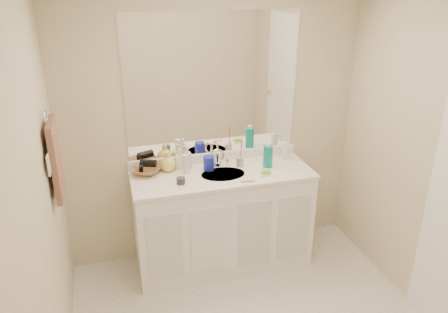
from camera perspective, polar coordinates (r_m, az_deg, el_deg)
name	(u,v)px	position (r m, az deg, el deg)	size (l,w,h in m)	color
wall_back	(214,127)	(3.78, -1.35, 3.93)	(2.60, 0.02, 2.40)	beige
wall_left	(37,225)	(2.52, -23.26, -8.26)	(0.02, 2.60, 2.40)	beige
wall_right	(448,169)	(3.31, 27.25, -1.51)	(0.02, 2.60, 2.40)	beige
vanity_cabinet	(222,220)	(3.87, -0.20, -8.29)	(1.50, 0.55, 0.85)	white
countertop	(222,175)	(3.66, -0.21, -2.38)	(1.52, 0.57, 0.03)	white
backsplash	(214,157)	(3.87, -1.25, -0.07)	(1.52, 0.03, 0.08)	white
sink_basin	(223,175)	(3.64, -0.13, -2.47)	(0.37, 0.37, 0.02)	beige
faucet	(217,160)	(3.77, -0.87, -0.42)	(0.02, 0.02, 0.11)	silver
mirror	(214,86)	(3.67, -1.38, 9.22)	(1.48, 0.01, 1.20)	white
blue_mug	(209,163)	(3.69, -1.99, -0.87)	(0.09, 0.09, 0.12)	#17219E
tan_cup	(240,162)	(3.77, 2.07, -0.72)	(0.06, 0.06, 0.08)	tan
toothbrush	(241,150)	(3.73, 2.24, 0.84)	(0.01, 0.01, 0.20)	#D83960
mouthwash_bottle	(268,156)	(3.76, 5.76, 0.03)	(0.08, 0.08, 0.19)	#0B8A7A
clear_pump_bottle	(285,151)	(3.94, 7.92, 0.78)	(0.06, 0.06, 0.16)	white
soap_dish	(266,174)	(3.64, 5.49, -2.28)	(0.10, 0.08, 0.01)	white
green_soap	(266,172)	(3.63, 5.50, -2.02)	(0.07, 0.05, 0.02)	#97D032
orange_comb	(248,181)	(3.51, 3.13, -3.27)	(0.11, 0.02, 0.00)	orange
dark_jar	(181,181)	(3.48, -5.65, -3.16)	(0.07, 0.07, 0.05)	#2D2D33
extra_white_bottle	(186,164)	(3.63, -4.97, -0.98)	(0.05, 0.05, 0.17)	silver
soap_bottle_white	(187,158)	(3.71, -4.82, -0.13)	(0.08, 0.08, 0.20)	silver
soap_bottle_cream	(180,158)	(3.74, -5.71, -0.25)	(0.08, 0.08, 0.17)	#FEF3CF
soap_bottle_yellow	(168,161)	(3.69, -7.32, -0.62)	(0.13, 0.13, 0.17)	#EFD65D
wicker_basket	(146,170)	(3.69, -10.12, -1.77)	(0.24, 0.24, 0.06)	brown
hair_dryer	(148,163)	(3.67, -9.87, -0.87)	(0.06, 0.06, 0.13)	black
towel_ring	(46,118)	(3.09, -22.27, 4.69)	(0.11, 0.11, 0.01)	silver
hand_towel	(56,160)	(3.19, -21.12, -0.40)	(0.04, 0.32, 0.55)	brown
switch_plate	(49,165)	(2.99, -21.92, -1.01)	(0.01, 0.09, 0.13)	silver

